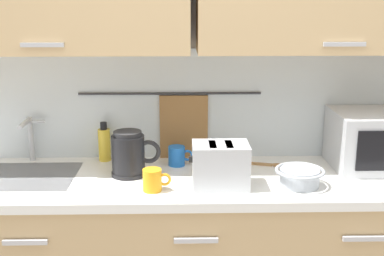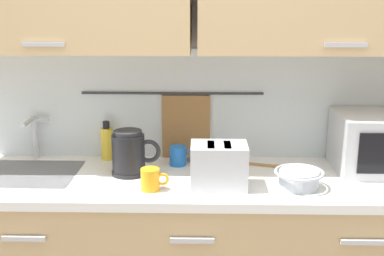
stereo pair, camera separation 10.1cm
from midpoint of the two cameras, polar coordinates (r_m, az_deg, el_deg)
back_wall_assembly at (r=2.40m, az=1.55°, el=10.59°), size 3.70×0.41×2.50m
sink_faucet at (r=2.60m, az=-16.45°, el=-0.41°), size 0.09×0.17×0.22m
electric_kettle at (r=2.31m, az=-5.86°, el=-2.87°), size 0.23×0.16×0.21m
dish_soap_bottle at (r=2.54m, az=-8.49°, el=-1.65°), size 0.06×0.06×0.20m
mug_near_sink at (r=2.13m, az=-3.32°, el=-5.84°), size 0.12×0.08×0.09m
mixing_bowl at (r=2.22m, az=13.31°, el=-5.51°), size 0.21×0.21×0.08m
toaster at (r=2.16m, az=4.41°, el=-4.27°), size 0.26×0.17×0.19m
mug_by_kettle at (r=2.44m, az=-0.36°, el=-3.16°), size 0.12×0.08×0.09m
wooden_spoon at (r=2.46m, az=9.33°, el=-4.18°), size 0.27×0.10×0.01m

